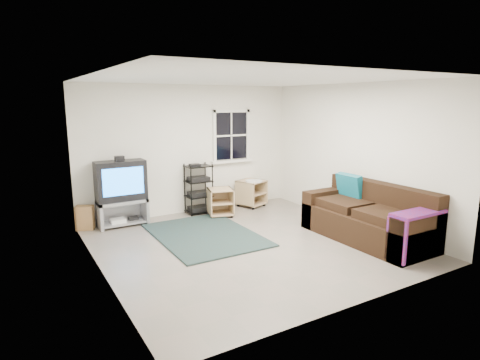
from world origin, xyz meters
TOP-DOWN VIEW (x-y plane):
  - room at (0.95, 2.27)m, footprint 4.60×4.62m
  - tv_unit at (-1.50, 2.06)m, footprint 0.89×0.44m
  - av_rack at (0.07, 2.09)m, footprint 0.51×0.37m
  - side_table_left at (0.37, 1.71)m, footprint 0.58×0.58m
  - side_table_right at (1.29, 2.03)m, footprint 0.66×0.66m
  - sofa at (1.83, -0.81)m, footprint 0.98×2.21m
  - shag_rug at (-0.44, 0.75)m, footprint 1.60×2.19m
  - paper_bag at (-2.15, 2.15)m, footprint 0.36×0.30m

SIDE VIEW (x-z plane):
  - shag_rug at x=-0.44m, z-range 0.00..0.03m
  - paper_bag at x=-2.15m, z-range 0.00..0.43m
  - side_table_left at x=0.37m, z-range 0.02..0.58m
  - side_table_right at x=1.29m, z-range 0.03..0.63m
  - sofa at x=1.83m, z-range -0.15..0.86m
  - av_rack at x=0.07m, z-range -0.07..0.96m
  - tv_unit at x=-1.50m, z-range 0.06..1.37m
  - room at x=0.95m, z-range -0.82..3.78m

